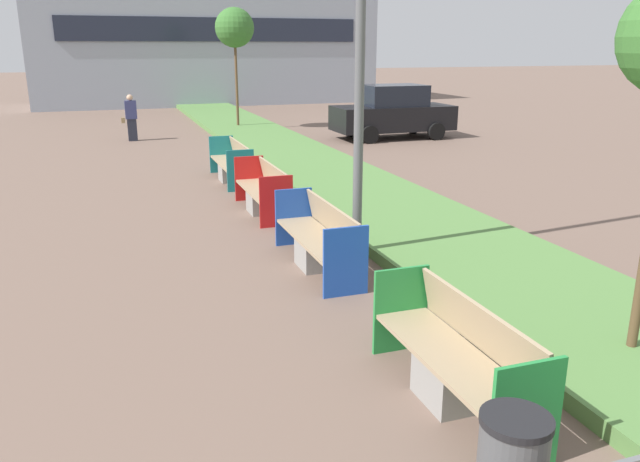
{
  "coord_description": "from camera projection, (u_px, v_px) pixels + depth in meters",
  "views": [
    {
      "loc": [
        -1.9,
        3.0,
        3.16
      ],
      "look_at": [
        0.9,
        11.13,
        0.6
      ],
      "focal_mm": 35.0,
      "sensor_mm": 36.0,
      "label": 1
    }
  ],
  "objects": [
    {
      "name": "bench_red_frame",
      "position": [
        264.0,
        194.0,
        12.24
      ],
      "size": [
        0.65,
        2.22,
        0.94
      ],
      "color": "gray",
      "rests_on": "ground"
    },
    {
      "name": "bench_blue_frame",
      "position": [
        319.0,
        243.0,
        9.19
      ],
      "size": [
        0.65,
        2.39,
        0.94
      ],
      "color": "gray",
      "rests_on": "ground"
    },
    {
      "name": "bench_green_frame",
      "position": [
        456.0,
        364.0,
        5.7
      ],
      "size": [
        0.65,
        2.18,
        0.94
      ],
      "color": "gray",
      "rests_on": "ground"
    },
    {
      "name": "building_backdrop",
      "position": [
        207.0,
        37.0,
        34.89
      ],
      "size": [
        18.55,
        5.13,
        7.22
      ],
      "color": "#939EAD",
      "rests_on": "ground"
    },
    {
      "name": "planter_grass_strip",
      "position": [
        431.0,
        233.0,
        10.63
      ],
      "size": [
        2.8,
        120.0,
        0.18
      ],
      "color": "#568442",
      "rests_on": "ground"
    },
    {
      "name": "parked_car_distant",
      "position": [
        393.0,
        112.0,
        21.92
      ],
      "size": [
        4.2,
        2.0,
        1.86
      ],
      "rotation": [
        0.0,
        0.0,
        -0.0
      ],
      "color": "black",
      "rests_on": "ground"
    },
    {
      "name": "pedestrian_walking",
      "position": [
        131.0,
        118.0,
        21.37
      ],
      "size": [
        0.53,
        0.24,
        1.57
      ],
      "color": "#232633",
      "rests_on": "ground"
    },
    {
      "name": "sapling_tree_far",
      "position": [
        235.0,
        28.0,
        23.36
      ],
      "size": [
        1.47,
        1.47,
        4.55
      ],
      "color": "brown",
      "rests_on": "ground"
    },
    {
      "name": "bench_teal_frame",
      "position": [
        232.0,
        166.0,
        15.09
      ],
      "size": [
        0.65,
        2.38,
        0.94
      ],
      "color": "gray",
      "rests_on": "ground"
    }
  ]
}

